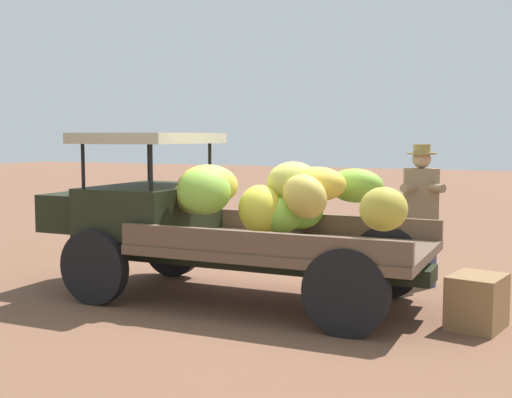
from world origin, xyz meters
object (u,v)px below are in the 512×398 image
at_px(truck, 216,216).
at_px(loose_banana_bunch, 328,260).
at_px(farmer, 421,206).
at_px(wooden_crate, 477,302).

height_order(truck, loose_banana_bunch, truck).
relative_size(farmer, loose_banana_bunch, 2.96).
height_order(truck, farmer, truck).
xyz_separation_m(truck, loose_banana_bunch, (-0.70, -1.87, -0.76)).
bearing_deg(loose_banana_bunch, wooden_crate, 137.73).
bearing_deg(farmer, truck, -68.84).
height_order(truck, wooden_crate, truck).
relative_size(farmer, wooden_crate, 3.08).
bearing_deg(wooden_crate, farmer, -61.66).
relative_size(wooden_crate, loose_banana_bunch, 0.96).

